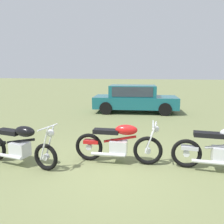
% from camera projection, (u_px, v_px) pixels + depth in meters
% --- Properties ---
extents(ground_plane, '(120.00, 120.00, 0.00)m').
position_uv_depth(ground_plane, '(113.00, 167.00, 5.03)').
color(ground_plane, olive).
extents(motorcycle_black, '(2.08, 0.72, 1.02)m').
position_uv_depth(motorcycle_black, '(20.00, 145.00, 5.08)').
color(motorcycle_black, black).
rests_on(motorcycle_black, ground).
extents(motorcycle_red, '(2.09, 0.64, 1.02)m').
position_uv_depth(motorcycle_red, '(119.00, 143.00, 5.23)').
color(motorcycle_red, black).
rests_on(motorcycle_red, ground).
extents(motorcycle_silver, '(2.07, 0.64, 1.02)m').
position_uv_depth(motorcycle_silver, '(223.00, 150.00, 4.76)').
color(motorcycle_silver, black).
rests_on(motorcycle_silver, ground).
extents(car_teal, '(4.46, 2.15, 1.43)m').
position_uv_depth(car_teal, '(134.00, 97.00, 11.75)').
color(car_teal, '#19606B').
rests_on(car_teal, ground).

